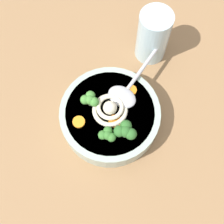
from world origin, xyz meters
The scene contains 11 objects.
table_slab centered at (0.00, 0.00, 1.44)cm, with size 135.56×135.56×2.88cm, color #936D47.
soup_bowl centered at (-0.41, -1.19, 5.67)cm, with size 20.40×20.40×5.41cm.
noodle_pile centered at (0.14, -1.47, 9.27)cm, with size 7.80×7.64×3.13cm.
soup_spoon centered at (-2.84, -5.51, 9.09)cm, with size 11.39×16.66×1.60cm.
broccoli_floret_near_spoon centered at (-3.28, 3.14, 10.47)cm, with size 4.41×3.79×3.49cm.
broccoli_floret_rear centered at (4.08, -2.80, 10.14)cm, with size 3.73×3.21×2.95cm.
broccoli_floret_center centered at (0.06, 4.06, 10.00)cm, with size 3.45×2.97×2.73cm.
carrot_slice_beside_noodles centered at (5.90, 1.52, 8.56)cm, with size 2.44×2.44×0.55cm, color orange.
carrot_slice_right centered at (-1.24, 0.75, 8.49)cm, with size 2.77×2.77×0.40cm, color orange.
carrot_slice_extra_a centered at (-3.91, -6.06, 8.67)cm, with size 2.27×2.27×0.76cm, color orange.
drinking_glass centered at (-7.85, -19.15, 9.30)cm, with size 7.03×7.03×12.85cm, color silver.
Camera 1 is at (-2.12, 19.71, 63.53)cm, focal length 47.58 mm.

